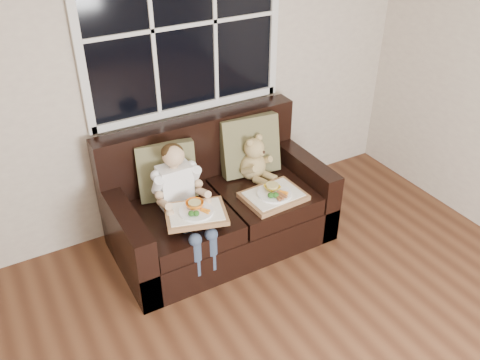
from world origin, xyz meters
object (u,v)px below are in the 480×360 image
child (181,192)px  teddy_bear (254,161)px  loveseat (217,206)px  tray_right (273,195)px  tray_left (196,212)px

child → teddy_bear: child is taller
loveseat → tray_right: 0.48m
tray_left → tray_right: bearing=18.8°
teddy_bear → child: bearing=171.8°
child → tray_right: (0.69, -0.18, -0.15)m
teddy_bear → tray_left: size_ratio=0.78×
loveseat → child: bearing=-161.6°
child → tray_right: child is taller
tray_right → child: bearing=162.2°
teddy_bear → tray_right: bearing=-114.6°
loveseat → tray_right: loveseat is taller
loveseat → child: child is taller
teddy_bear → loveseat: bearing=165.8°
child → tray_left: 0.22m
tray_right → teddy_bear: bearing=82.9°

